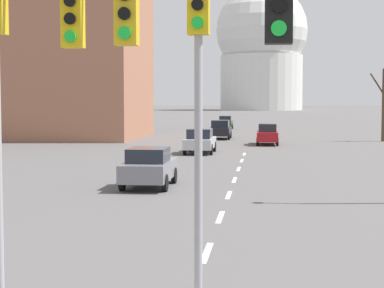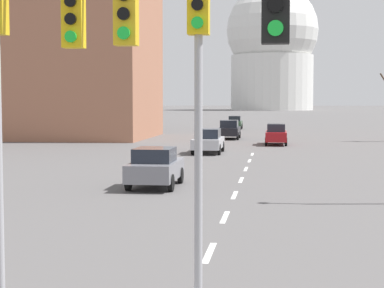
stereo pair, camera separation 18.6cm
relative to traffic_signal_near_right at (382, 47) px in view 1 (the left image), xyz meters
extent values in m
cube|color=silver|center=(-2.79, 5.95, -4.16)|extent=(0.16, 2.00, 0.01)
cube|color=silver|center=(-2.79, 10.45, -4.16)|extent=(0.16, 2.00, 0.01)
cube|color=silver|center=(-2.79, 14.95, -4.16)|extent=(0.16, 2.00, 0.01)
cube|color=silver|center=(-2.79, 19.45, -4.16)|extent=(0.16, 2.00, 0.01)
cube|color=silver|center=(-2.79, 23.95, -4.16)|extent=(0.16, 2.00, 0.01)
cube|color=silver|center=(-2.79, 28.45, -4.16)|extent=(0.16, 2.00, 0.01)
cube|color=silver|center=(-2.79, 32.95, -4.16)|extent=(0.16, 2.00, 0.01)
cube|color=black|center=(-1.32, 0.01, 0.53)|extent=(0.36, 0.28, 0.96)
cylinder|color=black|center=(-1.32, -0.16, 0.53)|extent=(0.20, 0.06, 0.20)
cylinder|color=green|center=(-1.32, -0.16, 0.24)|extent=(0.20, 0.06, 0.20)
cylinder|color=#9E9EA3|center=(-2.61, 2.38, -1.34)|extent=(0.14, 0.14, 5.65)
cube|color=yellow|center=(-2.61, 2.38, 0.90)|extent=(0.36, 0.28, 0.96)
cylinder|color=black|center=(-2.61, 2.21, 0.90)|extent=(0.20, 0.06, 0.20)
cylinder|color=green|center=(-2.61, 2.21, 0.61)|extent=(0.20, 0.06, 0.20)
cube|color=yellow|center=(-4.79, 2.38, 0.70)|extent=(0.36, 0.28, 0.96)
cylinder|color=black|center=(-4.79, 2.21, 1.00)|extent=(0.20, 0.06, 0.20)
cylinder|color=black|center=(-4.79, 2.21, 0.70)|extent=(0.20, 0.06, 0.20)
cylinder|color=green|center=(-4.79, 2.21, 0.41)|extent=(0.20, 0.06, 0.20)
cube|color=gold|center=(-3.68, 1.61, 0.67)|extent=(0.36, 0.28, 0.96)
cylinder|color=black|center=(-3.68, 1.44, 0.67)|extent=(0.20, 0.06, 0.20)
cylinder|color=green|center=(-3.68, 1.44, 0.37)|extent=(0.20, 0.06, 0.20)
cube|color=#2D4C33|center=(-6.17, 68.61, -3.50)|extent=(1.60, 4.23, 0.64)
cube|color=#1E232D|center=(-6.17, 68.40, -2.87)|extent=(1.36, 2.03, 0.61)
cylinder|color=black|center=(-6.92, 69.92, -3.82)|extent=(0.18, 0.70, 0.70)
cylinder|color=black|center=(-5.42, 69.92, -3.82)|extent=(0.18, 0.70, 0.70)
cylinder|color=black|center=(-6.92, 67.30, -3.82)|extent=(0.18, 0.70, 0.70)
cylinder|color=black|center=(-5.42, 67.30, -3.82)|extent=(0.18, 0.70, 0.70)
cube|color=maroon|center=(-1.27, 42.06, -3.49)|extent=(1.60, 4.54, 0.72)
cube|color=#1E232D|center=(-1.27, 41.83, -2.82)|extent=(1.36, 2.18, 0.61)
cylinder|color=black|center=(-2.02, 43.46, -3.85)|extent=(0.18, 0.64, 0.64)
cylinder|color=black|center=(-0.52, 43.46, -3.85)|extent=(0.18, 0.64, 0.64)
cylinder|color=black|center=(-2.02, 40.65, -3.85)|extent=(0.18, 0.64, 0.64)
cylinder|color=black|center=(-0.52, 40.65, -3.85)|extent=(0.18, 0.64, 0.64)
cube|color=#B7B7BC|center=(-5.71, 33.45, -3.50)|extent=(1.79, 4.54, 0.65)
cube|color=#1E232D|center=(-5.71, 33.22, -2.86)|extent=(1.52, 2.18, 0.62)
cylinder|color=black|center=(-6.56, 34.85, -3.82)|extent=(0.18, 0.69, 0.69)
cylinder|color=black|center=(-4.86, 34.85, -3.82)|extent=(0.18, 0.69, 0.69)
cylinder|color=black|center=(-6.56, 32.04, -3.82)|extent=(0.18, 0.69, 0.69)
cylinder|color=black|center=(-4.86, 32.04, -3.82)|extent=(0.18, 0.69, 0.69)
cube|color=slate|center=(-6.09, 16.80, -3.49)|extent=(1.77, 3.98, 0.70)
cube|color=#1E232D|center=(-6.09, 16.60, -2.86)|extent=(1.50, 1.91, 0.56)
cylinder|color=black|center=(-6.92, 18.03, -3.83)|extent=(0.18, 0.66, 0.66)
cylinder|color=black|center=(-5.26, 18.03, -3.83)|extent=(0.18, 0.66, 0.66)
cylinder|color=black|center=(-6.92, 15.56, -3.83)|extent=(0.18, 0.66, 0.66)
cylinder|color=black|center=(-5.26, 15.56, -3.83)|extent=(0.18, 0.66, 0.66)
cube|color=black|center=(-5.43, 49.03, -3.47)|extent=(1.76, 4.56, 0.71)
cube|color=#1E232D|center=(-5.43, 48.80, -2.79)|extent=(1.50, 2.19, 0.65)
cylinder|color=black|center=(-6.26, 50.45, -3.83)|extent=(0.18, 0.68, 0.68)
cylinder|color=black|center=(-4.60, 50.45, -3.83)|extent=(0.18, 0.68, 0.68)
cylinder|color=black|center=(-6.26, 47.62, -3.83)|extent=(0.18, 0.68, 0.68)
cylinder|color=black|center=(-4.60, 47.62, -3.83)|extent=(0.18, 0.68, 0.68)
cylinder|color=#473828|center=(8.55, 47.29, -1.10)|extent=(0.39, 0.39, 6.14)
cylinder|color=#473828|center=(7.97, 47.34, 0.64)|extent=(1.28, 0.24, 1.94)
cylinder|color=silver|center=(-2.79, 218.16, 5.36)|extent=(28.57, 28.57, 19.05)
sphere|color=silver|center=(-2.79, 218.16, 23.61)|extent=(31.75, 31.75, 31.75)
camera|label=1|loc=(-1.49, -8.47, -0.67)|focal=60.00mm
camera|label=2|loc=(-1.30, -8.45, -0.67)|focal=60.00mm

